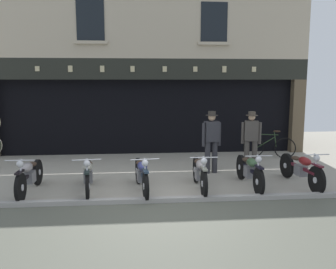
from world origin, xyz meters
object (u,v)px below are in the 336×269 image
(motorcycle_left, at_px, (88,174))
(advert_board_near, at_px, (230,102))
(leaning_bicycle, at_px, (269,146))
(shopkeeper_center, at_px, (251,138))
(advert_board_far, at_px, (259,101))
(salesman_left, at_px, (211,139))
(motorcycle_right, at_px, (301,168))
(motorcycle_far_left, at_px, (29,175))
(motorcycle_center_left, at_px, (142,174))
(motorcycle_center, at_px, (200,172))
(motorcycle_center_right, at_px, (250,170))

(motorcycle_left, height_order, advert_board_near, advert_board_near)
(motorcycle_left, xyz_separation_m, leaning_bicycle, (5.59, 3.31, -0.04))
(shopkeeper_center, xyz_separation_m, advert_board_far, (1.19, 2.82, 0.89))
(salesman_left, bearing_deg, advert_board_near, -126.10)
(motorcycle_left, xyz_separation_m, motorcycle_right, (5.17, 0.05, 0.01))
(motorcycle_far_left, relative_size, motorcycle_left, 0.99)
(advert_board_near, distance_m, leaning_bicycle, 2.11)
(motorcycle_left, relative_size, motorcycle_center_left, 0.96)
(motorcycle_center_left, height_order, salesman_left, salesman_left)
(motorcycle_far_left, distance_m, shopkeeper_center, 5.97)
(shopkeeper_center, bearing_deg, motorcycle_right, 129.37)
(salesman_left, relative_size, advert_board_far, 1.82)
(motorcycle_center, bearing_deg, motorcycle_right, -175.64)
(motorcycle_right, relative_size, advert_board_far, 2.20)
(motorcycle_far_left, distance_m, motorcycle_center_right, 5.19)
(shopkeeper_center, height_order, advert_board_far, advert_board_far)
(leaning_bicycle, bearing_deg, advert_board_near, 60.98)
(motorcycle_right, distance_m, advert_board_near, 4.64)
(shopkeeper_center, distance_m, leaning_bicycle, 2.15)
(motorcycle_right, xyz_separation_m, leaning_bicycle, (0.42, 3.26, -0.05))
(motorcycle_center_left, bearing_deg, salesman_left, -147.98)
(motorcycle_right, distance_m, advert_board_far, 4.62)
(motorcycle_far_left, bearing_deg, motorcycle_center, 179.63)
(motorcycle_center, height_order, salesman_left, salesman_left)
(leaning_bicycle, bearing_deg, motorcycle_center_right, 169.30)
(advert_board_near, bearing_deg, shopkeeper_center, -92.33)
(motorcycle_far_left, height_order, motorcycle_center_right, motorcycle_center_right)
(motorcycle_right, bearing_deg, motorcycle_center_left, -1.52)
(motorcycle_right, height_order, shopkeeper_center, shopkeeper_center)
(motorcycle_left, relative_size, salesman_left, 1.12)
(salesman_left, relative_size, advert_board_near, 1.60)
(motorcycle_center_right, bearing_deg, motorcycle_left, 0.62)
(motorcycle_center_right, relative_size, advert_board_far, 2.13)
(leaning_bicycle, bearing_deg, advert_board_far, 17.65)
(motorcycle_center_left, xyz_separation_m, motorcycle_center_right, (2.62, 0.13, -0.00))
(motorcycle_left, height_order, motorcycle_center_left, motorcycle_center_left)
(motorcycle_left, height_order, shopkeeper_center, shopkeeper_center)
(motorcycle_center_right, height_order, shopkeeper_center, shopkeeper_center)
(advert_board_near, height_order, advert_board_far, advert_board_near)
(advert_board_near, relative_size, leaning_bicycle, 0.65)
(salesman_left, bearing_deg, motorcycle_center_right, 102.22)
(motorcycle_left, relative_size, motorcycle_right, 0.93)
(advert_board_near, bearing_deg, motorcycle_center_left, -125.75)
(motorcycle_right, distance_m, leaning_bicycle, 3.29)
(motorcycle_left, height_order, leaning_bicycle, leaning_bicycle)
(motorcycle_far_left, bearing_deg, motorcycle_center_right, -178.94)
(motorcycle_far_left, xyz_separation_m, leaning_bicycle, (6.92, 3.30, -0.05))
(motorcycle_far_left, xyz_separation_m, motorcycle_center, (3.95, -0.08, 0.00))
(motorcycle_center, bearing_deg, motorcycle_center_right, -173.61)
(salesman_left, height_order, advert_board_far, advert_board_far)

